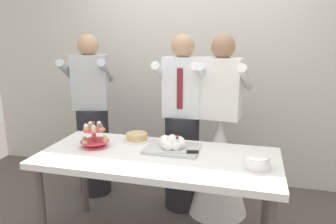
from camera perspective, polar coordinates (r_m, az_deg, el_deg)
name	(u,v)px	position (r m, az deg, el deg)	size (l,w,h in m)	color
rear_wall	(194,53)	(3.66, 4.52, 10.33)	(5.20, 0.10, 2.90)	beige
dessert_table	(158,164)	(2.49, -1.81, -9.15)	(1.80, 0.80, 0.78)	white
cupcake_stand	(95,136)	(2.67, -12.80, -4.14)	(0.23, 0.23, 0.21)	#D83F4C
main_cake_tray	(172,145)	(2.54, 0.75, -5.78)	(0.43, 0.31, 0.12)	silver
plate_stack	(257,162)	(2.30, 15.37, -8.42)	(0.18, 0.18, 0.09)	white
round_cake	(137,137)	(2.78, -5.50, -4.42)	(0.24, 0.24, 0.06)	white
person_groom	(182,134)	(3.05, 2.48, -3.82)	(0.46, 0.49, 1.66)	#232328
person_bride	(219,154)	(3.05, 8.95, -7.23)	(0.56, 0.56, 1.66)	white
person_guest	(93,125)	(3.42, -13.13, -2.22)	(0.57, 0.59, 1.66)	#232328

